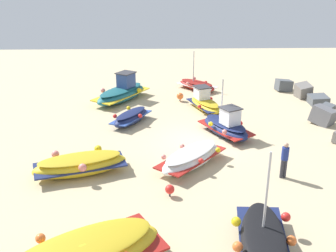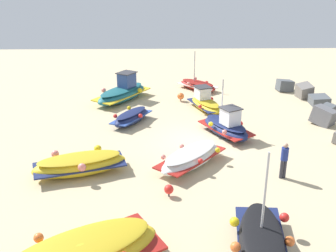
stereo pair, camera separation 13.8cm
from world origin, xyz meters
name	(u,v)px [view 2 (the right image)]	position (x,y,z in m)	size (l,w,h in m)	color
ground_plane	(201,141)	(0.00, 0.00, 0.00)	(52.84, 52.84, 0.00)	#C6B289
fishing_boat_0	(226,126)	(-0.83, 1.47, 0.54)	(3.83, 2.95, 3.17)	navy
fishing_boat_1	(123,92)	(-7.31, -4.83, 0.59)	(4.91, 4.02, 1.94)	#1E6670
fishing_boat_3	(80,164)	(3.53, -5.88, 0.47)	(2.70, 4.47, 0.97)	gold
fishing_boat_4	(198,85)	(-9.91, 0.70, 0.34)	(3.24, 3.21, 2.93)	maroon
fishing_boat_5	(262,244)	(9.34, 1.03, 0.49)	(4.54, 2.32, 3.63)	black
fishing_boat_6	(131,117)	(-2.82, -3.94, 0.40)	(3.29, 2.55, 0.80)	navy
fishing_boat_7	(191,158)	(2.86, -0.78, 0.42)	(3.97, 3.71, 0.82)	white
fishing_boat_8	(205,103)	(-5.29, 0.79, 0.45)	(3.57, 2.35, 1.45)	gold
person_walking	(284,158)	(4.12, 3.24, 0.98)	(0.32, 0.32, 1.70)	#2D2D38
mooring_buoy_0	(181,96)	(-7.06, -0.74, 0.36)	(0.48, 0.48, 0.60)	#3F3F42
mooring_buoy_1	(169,189)	(5.58, -1.89, 0.33)	(0.39, 0.39, 0.53)	#3F3F42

